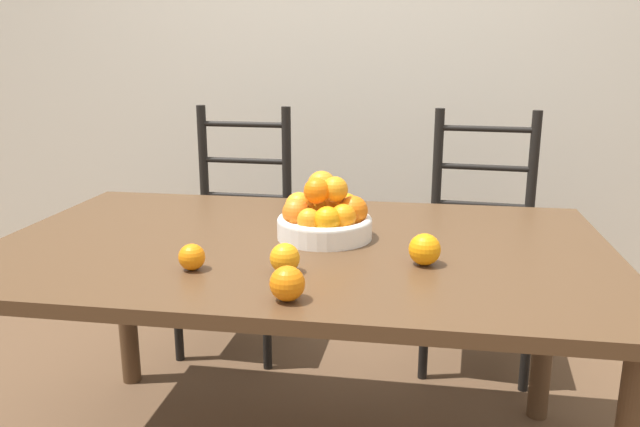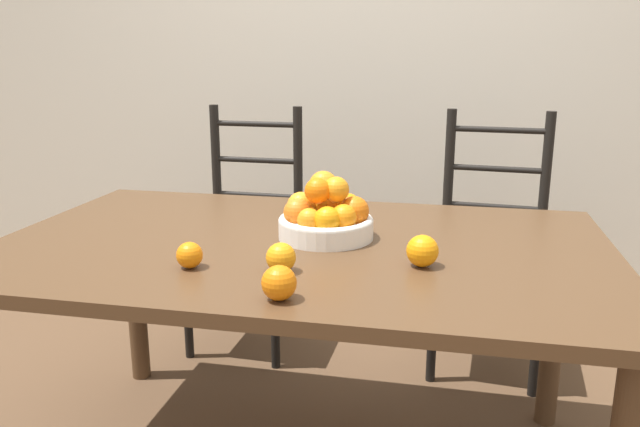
{
  "view_description": "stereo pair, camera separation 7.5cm",
  "coord_description": "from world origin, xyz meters",
  "px_view_note": "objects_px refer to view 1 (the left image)",
  "views": [
    {
      "loc": [
        0.32,
        -1.62,
        1.25
      ],
      "look_at": [
        0.06,
        -0.03,
        0.83
      ],
      "focal_mm": 35.0,
      "sensor_mm": 36.0,
      "label": 1
    },
    {
      "loc": [
        0.39,
        -1.61,
        1.25
      ],
      "look_at": [
        0.06,
        -0.03,
        0.83
      ],
      "focal_mm": 35.0,
      "sensor_mm": 36.0,
      "label": 2
    }
  ],
  "objects_px": {
    "orange_loose_3": "(285,258)",
    "chair_right": "(479,249)",
    "orange_loose_1": "(192,257)",
    "orange_loose_2": "(425,249)",
    "orange_loose_0": "(287,284)",
    "fruit_bowl": "(324,216)",
    "chair_left": "(237,237)"
  },
  "relations": [
    {
      "from": "chair_right",
      "to": "fruit_bowl",
      "type": "bearing_deg",
      "value": -117.84
    },
    {
      "from": "orange_loose_1",
      "to": "chair_left",
      "type": "relative_size",
      "value": 0.06
    },
    {
      "from": "orange_loose_3",
      "to": "chair_right",
      "type": "bearing_deg",
      "value": 63.03
    },
    {
      "from": "orange_loose_1",
      "to": "orange_loose_3",
      "type": "relative_size",
      "value": 0.9
    },
    {
      "from": "orange_loose_1",
      "to": "orange_loose_2",
      "type": "bearing_deg",
      "value": 13.02
    },
    {
      "from": "orange_loose_3",
      "to": "chair_right",
      "type": "distance_m",
      "value": 1.26
    },
    {
      "from": "orange_loose_1",
      "to": "orange_loose_2",
      "type": "xyz_separation_m",
      "value": [
        0.55,
        0.13,
        0.01
      ]
    },
    {
      "from": "orange_loose_1",
      "to": "chair_left",
      "type": "bearing_deg",
      "value": 101.69
    },
    {
      "from": "chair_left",
      "to": "orange_loose_1",
      "type": "bearing_deg",
      "value": -76.54
    },
    {
      "from": "fruit_bowl",
      "to": "chair_right",
      "type": "distance_m",
      "value": 1.0
    },
    {
      "from": "fruit_bowl",
      "to": "orange_loose_1",
      "type": "distance_m",
      "value": 0.42
    },
    {
      "from": "orange_loose_2",
      "to": "chair_left",
      "type": "distance_m",
      "value": 1.29
    },
    {
      "from": "orange_loose_1",
      "to": "orange_loose_2",
      "type": "height_order",
      "value": "orange_loose_2"
    },
    {
      "from": "chair_left",
      "to": "chair_right",
      "type": "relative_size",
      "value": 1.0
    },
    {
      "from": "orange_loose_0",
      "to": "orange_loose_2",
      "type": "xyz_separation_m",
      "value": [
        0.28,
        0.28,
        0.0
      ]
    },
    {
      "from": "orange_loose_1",
      "to": "orange_loose_3",
      "type": "bearing_deg",
      "value": 4.48
    },
    {
      "from": "orange_loose_1",
      "to": "chair_right",
      "type": "height_order",
      "value": "chair_right"
    },
    {
      "from": "orange_loose_1",
      "to": "orange_loose_3",
      "type": "distance_m",
      "value": 0.23
    },
    {
      "from": "fruit_bowl",
      "to": "orange_loose_2",
      "type": "distance_m",
      "value": 0.34
    },
    {
      "from": "chair_right",
      "to": "orange_loose_3",
      "type": "bearing_deg",
      "value": -112.15
    },
    {
      "from": "fruit_bowl",
      "to": "orange_loose_2",
      "type": "relative_size",
      "value": 3.39
    },
    {
      "from": "orange_loose_0",
      "to": "orange_loose_1",
      "type": "xyz_separation_m",
      "value": [
        -0.27,
        0.15,
        -0.01
      ]
    },
    {
      "from": "fruit_bowl",
      "to": "orange_loose_3",
      "type": "relative_size",
      "value": 3.72
    },
    {
      "from": "fruit_bowl",
      "to": "orange_loose_0",
      "type": "xyz_separation_m",
      "value": [
        -0.01,
        -0.47,
        -0.03
      ]
    },
    {
      "from": "orange_loose_3",
      "to": "chair_left",
      "type": "distance_m",
      "value": 1.22
    },
    {
      "from": "orange_loose_0",
      "to": "chair_right",
      "type": "distance_m",
      "value": 1.4
    },
    {
      "from": "chair_right",
      "to": "orange_loose_0",
      "type": "bearing_deg",
      "value": -107.36
    },
    {
      "from": "orange_loose_0",
      "to": "orange_loose_2",
      "type": "distance_m",
      "value": 0.4
    },
    {
      "from": "orange_loose_2",
      "to": "chair_left",
      "type": "xyz_separation_m",
      "value": [
        -0.78,
        0.99,
        -0.3
      ]
    },
    {
      "from": "orange_loose_0",
      "to": "orange_loose_1",
      "type": "height_order",
      "value": "orange_loose_0"
    },
    {
      "from": "orange_loose_0",
      "to": "orange_loose_3",
      "type": "relative_size",
      "value": 1.05
    },
    {
      "from": "orange_loose_1",
      "to": "orange_loose_0",
      "type": "bearing_deg",
      "value": -29.45
    }
  ]
}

